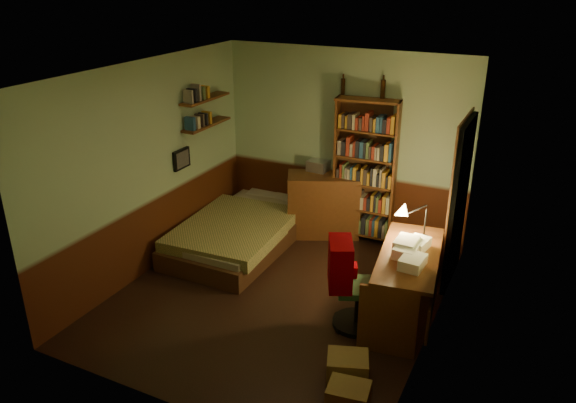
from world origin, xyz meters
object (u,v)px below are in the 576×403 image
at_px(dresser, 323,205).
at_px(desk_lamp, 426,210).
at_px(mini_stereo, 318,166).
at_px(bookshelf, 365,172).
at_px(desk, 407,285).
at_px(office_chair, 359,284).
at_px(cardboard_box_b, 347,368).
at_px(cardboard_box_a, 348,399).
at_px(bed, 242,221).

height_order(dresser, desk_lamp, desk_lamp).
relative_size(mini_stereo, bookshelf, 0.14).
bearing_deg(desk, mini_stereo, 128.92).
bearing_deg(desk_lamp, mini_stereo, 161.00).
relative_size(office_chair, cardboard_box_b, 2.69).
height_order(dresser, cardboard_box_a, dresser).
bearing_deg(cardboard_box_b, office_chair, 104.07).
distance_m(bookshelf, cardboard_box_a, 3.51).
bearing_deg(office_chair, bed, 126.72).
xyz_separation_m(bed, cardboard_box_b, (2.29, -1.99, -0.21)).
relative_size(desk, cardboard_box_b, 3.87).
relative_size(desk, desk_lamp, 2.16).
xyz_separation_m(desk, cardboard_box_b, (-0.20, -1.25, -0.26)).
bearing_deg(desk, office_chair, -144.77).
bearing_deg(dresser, desk, -68.02).
bearing_deg(mini_stereo, cardboard_box_b, -56.53).
height_order(bookshelf, office_chair, bookshelf).
xyz_separation_m(bed, mini_stereo, (0.72, 0.92, 0.63)).
distance_m(mini_stereo, cardboard_box_a, 3.80).
height_order(bed, desk, desk).
bearing_deg(desk_lamp, desk, -80.32).
bearing_deg(mini_stereo, bookshelf, 1.86).
height_order(office_chair, cardboard_box_b, office_chair).
height_order(dresser, bookshelf, bookshelf).
relative_size(dresser, cardboard_box_b, 2.66).
height_order(mini_stereo, bookshelf, bookshelf).
xyz_separation_m(bed, desk_lamp, (2.53, -0.32, 0.78)).
bearing_deg(desk_lamp, office_chair, -104.05).
xyz_separation_m(dresser, bookshelf, (0.56, 0.08, 0.55)).
height_order(bookshelf, desk, bookshelf).
distance_m(desk_lamp, cardboard_box_a, 2.27).
distance_m(desk, cardboard_box_a, 1.64).
xyz_separation_m(office_chair, cardboard_box_a, (0.36, -1.23, -0.37)).
distance_m(bed, cardboard_box_b, 3.04).
xyz_separation_m(bookshelf, desk, (1.07, -1.62, -0.61)).
bearing_deg(bed, desk_lamp, -7.34).
relative_size(cardboard_box_a, cardboard_box_b, 0.95).
bearing_deg(desk_lamp, bookshelf, 148.14).
distance_m(mini_stereo, desk, 2.50).
bearing_deg(bookshelf, desk, -63.73).
bearing_deg(cardboard_box_a, dresser, 116.45).
xyz_separation_m(office_chair, cardboard_box_b, (0.22, -0.86, -0.37)).
xyz_separation_m(mini_stereo, bookshelf, (0.70, -0.04, 0.03)).
xyz_separation_m(desk, cardboard_box_a, (-0.05, -1.62, -0.26)).
xyz_separation_m(mini_stereo, desk_lamp, (1.81, -1.24, 0.15)).
relative_size(bed, desk_lamp, 3.40).
distance_m(office_chair, cardboard_box_a, 1.34).
height_order(mini_stereo, desk, mini_stereo).
bearing_deg(dresser, cardboard_box_a, -88.17).
xyz_separation_m(bed, cardboard_box_a, (2.44, -2.36, -0.21)).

